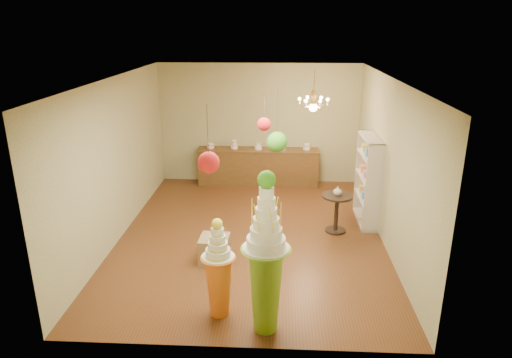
{
  "coord_description": "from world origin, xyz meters",
  "views": [
    {
      "loc": [
        0.52,
        -8.03,
        3.92
      ],
      "look_at": [
        0.1,
        0.0,
        1.16
      ],
      "focal_mm": 32.0,
      "sensor_mm": 36.0,
      "label": 1
    }
  ],
  "objects_px": {
    "pedestal_green": "(266,270)",
    "sideboard": "(258,166)",
    "round_table": "(337,208)",
    "pedestal_orange": "(219,277)"
  },
  "relations": [
    {
      "from": "pedestal_orange",
      "to": "sideboard",
      "type": "height_order",
      "value": "pedestal_orange"
    },
    {
      "from": "pedestal_green",
      "to": "sideboard",
      "type": "relative_size",
      "value": 0.74
    },
    {
      "from": "sideboard",
      "to": "round_table",
      "type": "distance_m",
      "value": 3.18
    },
    {
      "from": "pedestal_orange",
      "to": "round_table",
      "type": "bearing_deg",
      "value": 55.23
    },
    {
      "from": "sideboard",
      "to": "round_table",
      "type": "relative_size",
      "value": 3.95
    },
    {
      "from": "pedestal_green",
      "to": "sideboard",
      "type": "distance_m",
      "value": 5.85
    },
    {
      "from": "pedestal_green",
      "to": "sideboard",
      "type": "bearing_deg",
      "value": 93.68
    },
    {
      "from": "round_table",
      "to": "pedestal_green",
      "type": "bearing_deg",
      "value": -112.49
    },
    {
      "from": "pedestal_orange",
      "to": "sideboard",
      "type": "xyz_separation_m",
      "value": [
        0.28,
        5.52,
        -0.11
      ]
    },
    {
      "from": "round_table",
      "to": "pedestal_orange",
      "type": "bearing_deg",
      "value": -124.77
    }
  ]
}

